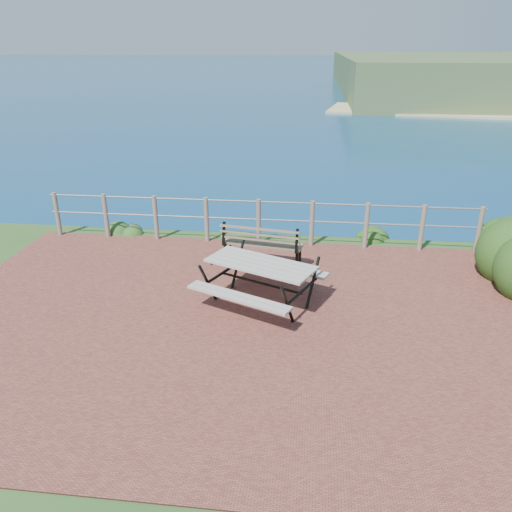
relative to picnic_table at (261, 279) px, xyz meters
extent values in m
cube|color=brown|center=(-0.34, -0.59, -0.48)|extent=(10.00, 7.00, 0.12)
plane|color=#166285|center=(-0.34, 199.41, -0.48)|extent=(1200.00, 1200.00, 0.00)
cylinder|color=#6B5B4C|center=(-4.94, 2.76, 0.04)|extent=(0.10, 0.10, 1.00)
cylinder|color=#6B5B4C|center=(-3.79, 2.76, 0.04)|extent=(0.10, 0.10, 1.00)
cylinder|color=#6B5B4C|center=(-2.64, 2.76, 0.04)|extent=(0.10, 0.10, 1.00)
cylinder|color=#6B5B4C|center=(-1.49, 2.76, 0.04)|extent=(0.10, 0.10, 1.00)
cylinder|color=#6B5B4C|center=(-0.34, 2.76, 0.04)|extent=(0.10, 0.10, 1.00)
cylinder|color=#6B5B4C|center=(0.81, 2.76, 0.04)|extent=(0.10, 0.10, 1.00)
cylinder|color=#6B5B4C|center=(1.96, 2.76, 0.04)|extent=(0.10, 0.10, 1.00)
cylinder|color=#6B5B4C|center=(3.11, 2.76, 0.04)|extent=(0.10, 0.10, 1.00)
cylinder|color=#6B5B4C|center=(4.26, 2.76, 0.04)|extent=(0.10, 0.10, 1.00)
cylinder|color=slate|center=(-0.34, 2.76, 0.49)|extent=(9.40, 0.04, 0.04)
cylinder|color=slate|center=(-0.34, 2.76, 0.09)|extent=(9.40, 0.04, 0.04)
cube|color=#9F998F|center=(0.00, 0.00, 0.27)|extent=(1.93, 1.40, 0.04)
cube|color=#9F998F|center=(0.00, 0.00, -0.03)|extent=(1.73, 0.96, 0.04)
cube|color=#9F998F|center=(0.00, 0.00, -0.03)|extent=(1.73, 0.96, 0.04)
cylinder|color=black|center=(0.00, 0.00, -0.08)|extent=(1.42, 0.67, 0.04)
cube|color=brown|center=(-0.14, 1.65, -0.03)|extent=(1.61, 0.65, 0.04)
cube|color=brown|center=(-0.14, 1.65, 0.24)|extent=(1.57, 0.38, 0.36)
cube|color=black|center=(-0.14, 1.65, -0.25)|extent=(0.06, 0.07, 0.43)
cube|color=black|center=(-0.14, 1.65, -0.25)|extent=(0.06, 0.07, 0.43)
cube|color=black|center=(-0.14, 1.65, -0.25)|extent=(0.06, 0.07, 0.43)
cube|color=black|center=(-0.14, 1.65, -0.25)|extent=(0.06, 0.07, 0.43)
ellipsoid|color=#1D4114|center=(4.61, 2.60, -0.48)|extent=(1.11, 1.11, 1.58)
ellipsoid|color=#224B1C|center=(-3.52, 3.10, -0.48)|extent=(0.76, 0.76, 0.50)
ellipsoid|color=#1D4114|center=(2.20, 3.45, -0.48)|extent=(0.69, 0.69, 0.41)
camera|label=1|loc=(0.79, -7.41, 3.59)|focal=35.00mm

